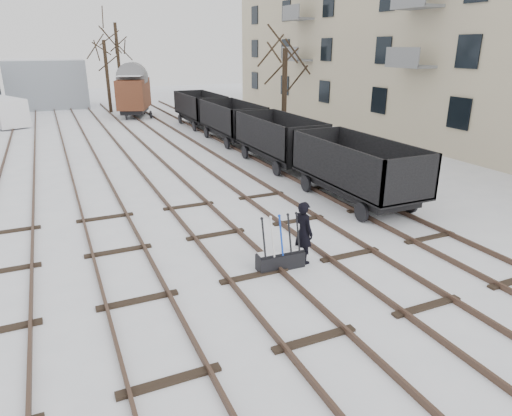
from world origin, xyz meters
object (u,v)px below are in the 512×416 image
(freight_wagon_a, at_px, (356,179))
(box_van_wagon, at_px, (134,93))
(worker, at_px, (304,232))
(panel_van, at_px, (2,112))
(ground_frame, at_px, (280,258))

(freight_wagon_a, xyz_separation_m, box_van_wagon, (-3.56, 25.99, 1.09))
(worker, distance_m, freight_wagon_a, 5.77)
(box_van_wagon, bearing_deg, freight_wagon_a, -62.54)
(panel_van, bearing_deg, box_van_wagon, -18.61)
(box_van_wagon, relative_size, panel_van, 0.98)
(panel_van, bearing_deg, worker, -96.38)
(worker, xyz_separation_m, panel_van, (-8.95, 28.84, 0.20))
(freight_wagon_a, bearing_deg, worker, -139.98)
(ground_frame, height_order, panel_van, panel_van)
(ground_frame, bearing_deg, panel_van, 107.42)
(worker, relative_size, freight_wagon_a, 0.30)
(ground_frame, bearing_deg, box_van_wagon, 88.52)
(ground_frame, distance_m, freight_wagon_a, 6.45)
(ground_frame, bearing_deg, worker, 9.20)
(worker, distance_m, panel_van, 30.19)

